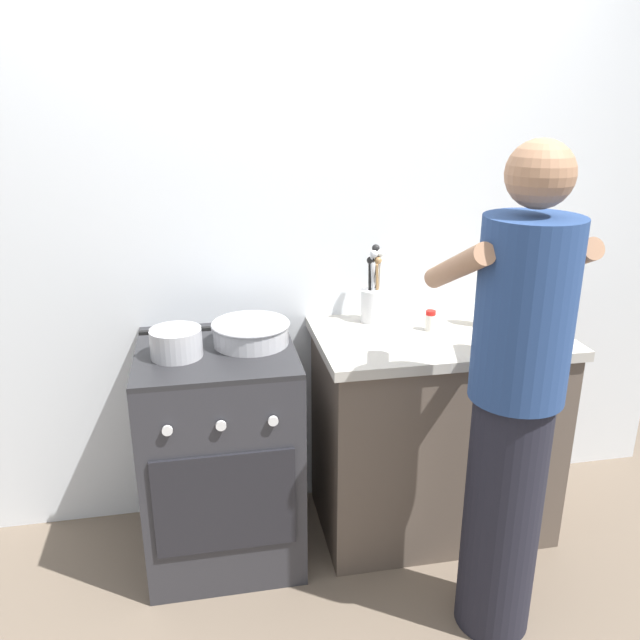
% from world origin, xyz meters
% --- Properties ---
extents(ground, '(6.00, 6.00, 0.00)m').
position_xyz_m(ground, '(0.00, 0.00, 0.00)').
color(ground, '#6B5B4C').
extents(back_wall, '(3.20, 0.10, 2.50)m').
position_xyz_m(back_wall, '(0.20, 0.50, 1.25)').
color(back_wall, silver).
rests_on(back_wall, ground).
extents(countertop, '(1.00, 0.60, 0.90)m').
position_xyz_m(countertop, '(0.55, 0.15, 0.45)').
color(countertop, brown).
rests_on(countertop, ground).
extents(stove_range, '(0.60, 0.62, 0.90)m').
position_xyz_m(stove_range, '(-0.35, 0.15, 0.45)').
color(stove_range, '#2D2D33').
rests_on(stove_range, ground).
extents(pot, '(0.26, 0.19, 0.11)m').
position_xyz_m(pot, '(-0.49, 0.10, 0.95)').
color(pot, '#B2B2B7').
rests_on(pot, stove_range).
extents(mixing_bowl, '(0.30, 0.30, 0.09)m').
position_xyz_m(mixing_bowl, '(-0.21, 0.18, 0.95)').
color(mixing_bowl, '#B7B7BC').
rests_on(mixing_bowl, stove_range).
extents(utensil_crock, '(0.10, 0.10, 0.33)m').
position_xyz_m(utensil_crock, '(0.32, 0.34, 1.00)').
color(utensil_crock, silver).
rests_on(utensil_crock, countertop).
extents(spice_bottle, '(0.04, 0.04, 0.09)m').
position_xyz_m(spice_bottle, '(0.52, 0.19, 0.94)').
color(spice_bottle, silver).
rests_on(spice_bottle, countertop).
extents(oil_bottle, '(0.07, 0.07, 0.27)m').
position_xyz_m(oil_bottle, '(0.78, 0.19, 1.02)').
color(oil_bottle, gold).
rests_on(oil_bottle, countertop).
extents(person, '(0.41, 0.50, 1.70)m').
position_xyz_m(person, '(0.58, -0.44, 0.86)').
color(person, black).
rests_on(person, ground).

